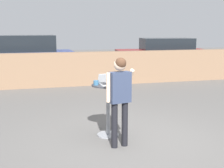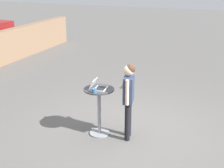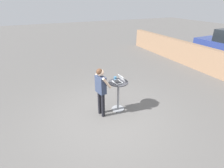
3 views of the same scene
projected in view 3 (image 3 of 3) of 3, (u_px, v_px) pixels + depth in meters
name	position (u px, v px, depth m)	size (l,w,h in m)	color
ground_plane	(107.00, 118.00, 5.43)	(50.00, 50.00, 0.00)	#5B5956
cafe_table	(118.00, 92.00, 5.60)	(0.62, 0.62, 1.01)	gray
laptop	(119.00, 81.00, 5.43)	(0.33, 0.35, 0.19)	silver
coffee_mug	(115.00, 78.00, 5.60)	(0.13, 0.10, 0.09)	#336084
standing_person	(101.00, 87.00, 5.18)	(0.51, 0.40, 1.58)	black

